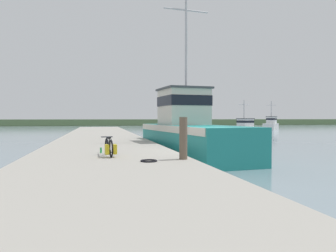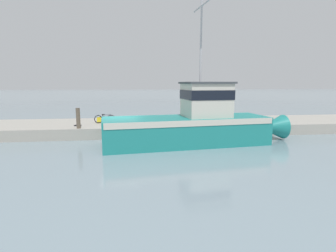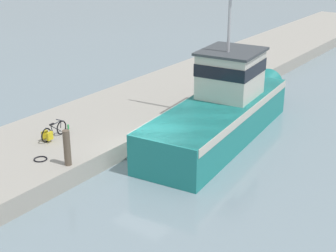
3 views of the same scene
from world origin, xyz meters
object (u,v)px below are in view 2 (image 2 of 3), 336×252
bicycle_touring (103,119)px  mooring_post (78,118)px  fishing_boat_main (195,122)px  water_bottle_on_curb (119,121)px

bicycle_touring → mooring_post: (2.46, -1.41, 0.40)m
bicycle_touring → fishing_boat_main: bearing=46.2°
bicycle_touring → water_bottle_on_curb: (-0.30, 1.25, -0.21)m
bicycle_touring → mooring_post: 2.87m
fishing_boat_main → water_bottle_on_curb: (-5.15, -5.32, -0.52)m
fishing_boat_main → bicycle_touring: (-4.86, -6.57, -0.31)m
mooring_post → fishing_boat_main: bearing=73.3°
bicycle_touring → mooring_post: bearing=-37.1°
mooring_post → water_bottle_on_curb: mooring_post is taller
fishing_boat_main → bicycle_touring: size_ratio=7.78×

